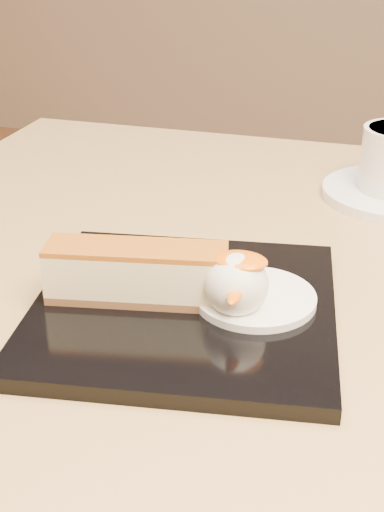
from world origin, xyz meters
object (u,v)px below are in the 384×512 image
(table, at_px, (255,443))
(cheesecake, at_px, (136,273))
(ice_cream_scoop, at_px, (236,284))
(dessert_plate, at_px, (184,309))

(table, bearing_deg, cheesecake, -145.05)
(table, relative_size, ice_cream_scoop, 17.50)
(table, distance_m, cheesecake, 0.21)
(dessert_plate, bearing_deg, table, 47.76)
(table, distance_m, dessert_plate, 0.18)
(dessert_plate, height_order, ice_cream_scoop, ice_cream_scoop)
(table, relative_size, dessert_plate, 3.64)
(cheesecake, bearing_deg, ice_cream_scoop, -10.47)
(cheesecake, height_order, ice_cream_scoop, ice_cream_scoop)
(table, bearing_deg, dessert_plate, -132.24)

